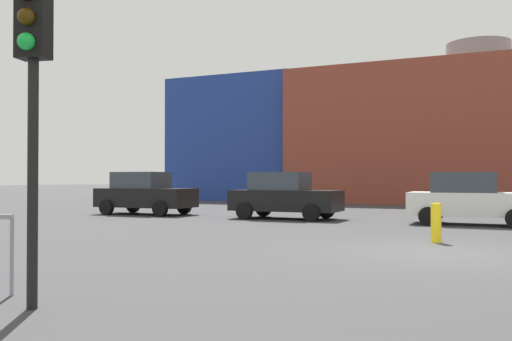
{
  "coord_description": "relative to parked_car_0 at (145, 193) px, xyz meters",
  "views": [
    {
      "loc": [
        1.24,
        -11.76,
        1.49
      ],
      "look_at": [
        -6.99,
        6.47,
        1.78
      ],
      "focal_mm": 39.1,
      "sensor_mm": 36.0,
      "label": 1
    }
  ],
  "objects": [
    {
      "name": "parked_car_1",
      "position": [
        6.25,
        0.0,
        -0.02
      ],
      "size": [
        4.0,
        1.96,
        1.73
      ],
      "color": "black",
      "rests_on": "ground_plane"
    },
    {
      "name": "building_backdrop",
      "position": [
        12.1,
        19.64,
        3.34
      ],
      "size": [
        40.23,
        13.58,
        10.3
      ],
      "color": "brown",
      "rests_on": "ground_plane"
    },
    {
      "name": "bollard_yellow_0",
      "position": [
        12.27,
        -5.69,
        -0.42
      ],
      "size": [
        0.24,
        0.24,
        0.92
      ],
      "primitive_type": "cylinder",
      "color": "yellow",
      "rests_on": "ground_plane"
    },
    {
      "name": "parked_car_0",
      "position": [
        0.0,
        0.0,
        0.0
      ],
      "size": [
        4.08,
        2.0,
        1.77
      ],
      "color": "black",
      "rests_on": "ground_plane"
    },
    {
      "name": "parked_car_2",
      "position": [
        12.69,
        0.0,
        -0.03
      ],
      "size": [
        3.92,
        1.93,
        1.7
      ],
      "color": "white",
      "rests_on": "ground_plane"
    },
    {
      "name": "traffic_light_near_left",
      "position": [
        8.83,
        -14.49,
        1.89
      ],
      "size": [
        0.41,
        0.4,
        3.77
      ],
      "rotation": [
        0.0,
        0.0,
        -1.33
      ],
      "color": "black",
      "rests_on": "ground_plane"
    },
    {
      "name": "ground_plane",
      "position": [
        12.54,
        -7.47,
        -0.88
      ],
      "size": [
        200.0,
        200.0,
        0.0
      ],
      "primitive_type": "plane",
      "color": "#38383A"
    }
  ]
}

